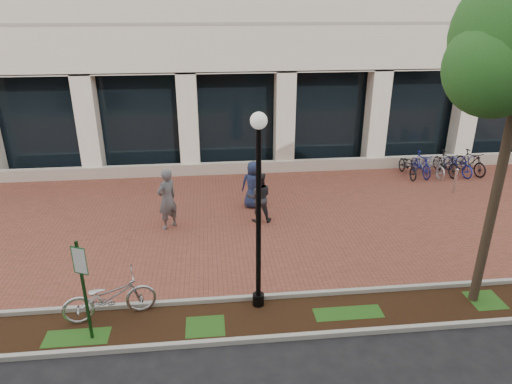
{
  "coord_description": "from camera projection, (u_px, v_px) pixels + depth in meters",
  "views": [
    {
      "loc": [
        -1.19,
        -13.76,
        6.72
      ],
      "look_at": [
        0.19,
        -0.8,
        1.31
      ],
      "focal_mm": 32.0,
      "sensor_mm": 36.0,
      "label": 1
    }
  ],
  "objects": [
    {
      "name": "pedestrian_left",
      "position": [
        167.0,
        199.0,
        14.37
      ],
      "size": [
        0.86,
        0.85,
        2.0
      ],
      "primitive_type": "imported",
      "rotation": [
        0.0,
        0.0,
        3.91
      ],
      "color": "#5B5B5F",
      "rests_on": "ground"
    },
    {
      "name": "pedestrian_mid",
      "position": [
        259.0,
        197.0,
        14.89
      ],
      "size": [
        0.87,
        0.7,
        1.71
      ],
      "primitive_type": "imported",
      "rotation": [
        0.0,
        0.0,
        3.08
      ],
      "color": "#2B2B30",
      "rests_on": "ground"
    },
    {
      "name": "brick_plaza",
      "position": [
        248.0,
        219.0,
        15.33
      ],
      "size": [
        40.0,
        9.0,
        0.01
      ],
      "primitive_type": "cube",
      "color": "brown",
      "rests_on": "ground"
    },
    {
      "name": "bollard",
      "position": [
        455.0,
        181.0,
        17.18
      ],
      "size": [
        0.12,
        0.12,
        1.02
      ],
      "color": "silver",
      "rests_on": "ground"
    },
    {
      "name": "curb_street_side",
      "position": [
        273.0,
        338.0,
        9.79
      ],
      "size": [
        40.0,
        0.12,
        0.12
      ],
      "primitive_type": "cube",
      "color": "#A4A49B",
      "rests_on": "ground"
    },
    {
      "name": "bike_rack_cluster",
      "position": [
        439.0,
        164.0,
        19.09
      ],
      "size": [
        3.5,
        1.83,
        1.02
      ],
      "rotation": [
        0.0,
        0.0,
        0.1
      ],
      "color": "black",
      "rests_on": "ground"
    },
    {
      "name": "pedestrian_right",
      "position": [
        253.0,
        185.0,
        15.94
      ],
      "size": [
        0.91,
        0.69,
        1.69
      ],
      "primitive_type": "imported",
      "rotation": [
        0.0,
        0.0,
        2.95
      ],
      "color": "navy",
      "rests_on": "ground"
    },
    {
      "name": "parking_sign",
      "position": [
        82.0,
        279.0,
        9.28
      ],
      "size": [
        0.34,
        0.07,
        2.39
      ],
      "rotation": [
        0.0,
        0.0,
        -0.43
      ],
      "color": "#153A16",
      "rests_on": "ground"
    },
    {
      "name": "planting_strip",
      "position": [
        268.0,
        318.0,
        10.5
      ],
      "size": [
        40.0,
        1.5,
        0.01
      ],
      "primitive_type": "cube",
      "color": "black",
      "rests_on": "ground"
    },
    {
      "name": "curb_plaza_side",
      "position": [
        264.0,
        297.0,
        11.17
      ],
      "size": [
        40.0,
        0.12,
        0.12
      ],
      "primitive_type": "cube",
      "color": "#A4A49B",
      "rests_on": "ground"
    },
    {
      "name": "ground",
      "position": [
        248.0,
        219.0,
        15.33
      ],
      "size": [
        120.0,
        120.0,
        0.0
      ],
      "primitive_type": "plane",
      "color": "black",
      "rests_on": "ground"
    },
    {
      "name": "locked_bicycle",
      "position": [
        109.0,
        297.0,
        10.36
      ],
      "size": [
        2.2,
        1.18,
        1.1
      ],
      "primitive_type": "imported",
      "rotation": [
        0.0,
        0.0,
        1.8
      ],
      "color": "#B5B5B9",
      "rests_on": "ground"
    },
    {
      "name": "lamppost",
      "position": [
        259.0,
        205.0,
        9.97
      ],
      "size": [
        0.36,
        0.36,
        4.69
      ],
      "color": "black",
      "rests_on": "ground"
    }
  ]
}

